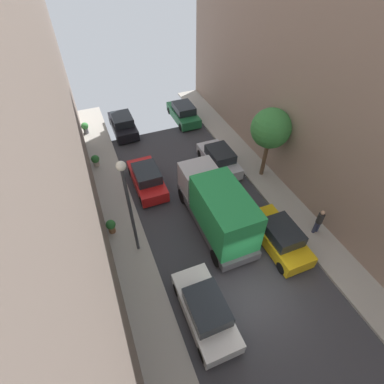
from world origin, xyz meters
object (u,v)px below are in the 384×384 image
parked_car_left_3 (123,124)px  parked_car_right_2 (183,113)px  potted_plant_2 (111,226)px  pedestrian (319,221)px  street_tree_1 (271,129)px  potted_plant_0 (95,160)px  parked_car_right_1 (219,159)px  parked_car_left_2 (147,179)px  delivery_truck (217,207)px  parked_car_left_1 (206,310)px  lamp_post (128,198)px  parked_car_right_0 (279,237)px  potted_plant_3 (85,127)px

parked_car_left_3 → parked_car_right_2: 5.40m
potted_plant_2 → pedestrian: bearing=-22.0°
parked_car_left_3 → street_tree_1: (7.79, -9.35, 3.08)m
potted_plant_0 → potted_plant_2: (-0.11, -6.57, 0.01)m
parked_car_right_1 → street_tree_1: (2.39, -1.99, 3.08)m
parked_car_left_2 → delivery_truck: 5.78m
delivery_truck → parked_car_left_3: bearing=102.2°
parked_car_right_2 → street_tree_1: (2.39, -9.24, 3.08)m
parked_car_right_2 → parked_car_left_1: bearing=-107.6°
parked_car_right_2 → street_tree_1: size_ratio=0.85×
parked_car_right_2 → delivery_truck: delivery_truck is taller
parked_car_right_1 → pedestrian: (2.47, -7.65, 0.35)m
delivery_truck → street_tree_1: size_ratio=1.34×
potted_plant_0 → lamp_post: (0.99, -8.26, 3.39)m
potted_plant_0 → parked_car_left_1: bearing=-77.5°
parked_car_left_2 → parked_car_right_0: bearing=-53.9°
parked_car_left_2 → parked_car_right_1: 5.40m
parked_car_right_1 → potted_plant_3: (-8.40, 8.08, -0.00)m
parked_car_left_1 → potted_plant_3: 18.11m
parked_car_right_0 → potted_plant_2: size_ratio=4.73×
parked_car_right_2 → parked_car_left_2: bearing=-126.2°
parked_car_left_1 → parked_car_right_1: (5.40, 9.78, 0.00)m
parked_car_left_3 → potted_plant_0: (-2.89, -4.06, -0.07)m
delivery_truck → pedestrian: delivery_truck is taller
parked_car_left_3 → parked_car_right_0: 15.85m
potted_plant_0 → delivery_truck: bearing=-56.5°
parked_car_left_1 → potted_plant_0: (-2.89, 13.07, -0.07)m
delivery_truck → lamp_post: size_ratio=1.10×
delivery_truck → parked_car_left_2: bearing=118.4°
potted_plant_3 → potted_plant_2: bearing=-90.0°
parked_car_right_1 → pedestrian: size_ratio=2.44×
parked_car_right_1 → parked_car_left_1: bearing=-118.9°
potted_plant_0 → parked_car_right_0: bearing=-52.6°
parked_car_left_2 → potted_plant_3: parked_car_left_2 is taller
delivery_truck → potted_plant_3: size_ratio=6.81×
potted_plant_0 → potted_plant_2: same height
delivery_truck → potted_plant_3: (-5.70, 13.22, -1.07)m
street_tree_1 → potted_plant_0: size_ratio=5.55×
parked_car_left_2 → potted_plant_3: bearing=110.1°
parked_car_right_1 → delivery_truck: delivery_truck is taller
delivery_truck → potted_plant_3: delivery_truck is taller
parked_car_left_2 → potted_plant_2: bearing=-133.8°
parked_car_left_3 → pedestrian: 16.95m
potted_plant_2 → parked_car_left_1: bearing=-65.2°
parked_car_right_0 → potted_plant_0: size_ratio=4.72×
parked_car_right_0 → parked_car_right_2: 14.79m
parked_car_left_1 → lamp_post: lamp_post is taller
parked_car_left_1 → potted_plant_3: (-3.00, 17.85, -0.00)m
parked_car_left_3 → parked_car_right_2: bearing=-1.2°
parked_car_left_2 → parked_car_left_3: 7.50m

